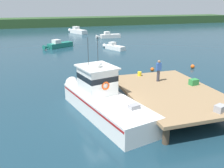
{
  "coord_description": "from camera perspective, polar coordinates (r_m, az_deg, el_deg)",
  "views": [
    {
      "loc": [
        -3.74,
        -13.91,
        6.97
      ],
      "look_at": [
        1.2,
        1.95,
        1.4
      ],
      "focal_mm": 39.73,
      "sensor_mm": 36.0,
      "label": 1
    }
  ],
  "objects": [
    {
      "name": "moored_boat_far_left",
      "position": [
        58.2,
        -7.99,
        11.99
      ],
      "size": [
        3.6,
        5.84,
        1.5
      ],
      "color": "white",
      "rests_on": "ground"
    },
    {
      "name": "moored_boat_near_channel",
      "position": [
        40.22,
        -12.24,
        8.79
      ],
      "size": [
        4.91,
        3.53,
        1.3
      ],
      "color": "#196B5B",
      "rests_on": "ground"
    },
    {
      "name": "crate_stack_mid_dock",
      "position": [
        14.83,
        23.61,
        -5.19
      ],
      "size": [
        0.71,
        0.62,
        0.39
      ],
      "primitive_type": "cube",
      "rotation": [
        0.0,
        0.0,
        0.35
      ],
      "color": "#9E9EA3",
      "rests_on": "dock"
    },
    {
      "name": "dock",
      "position": [
        17.35,
        13.39,
        -1.85
      ],
      "size": [
        6.0,
        9.0,
        1.2
      ],
      "color": "#4C3D2D",
      "rests_on": "ground"
    },
    {
      "name": "moored_boat_mid_harbor",
      "position": [
        50.1,
        -0.78,
        11.04
      ],
      "size": [
        5.02,
        1.47,
        1.27
      ],
      "color": "silver",
      "rests_on": "ground"
    },
    {
      "name": "mooring_buoy_inshore",
      "position": [
        26.27,
        9.24,
        3.35
      ],
      "size": [
        0.39,
        0.39,
        0.39
      ],
      "primitive_type": "sphere",
      "color": "#EA5B19",
      "rests_on": "ground"
    },
    {
      "name": "moored_boat_outer_mooring",
      "position": [
        37.98,
        0.4,
        8.53
      ],
      "size": [
        2.58,
        4.18,
        1.08
      ],
      "color": "white",
      "rests_on": "ground"
    },
    {
      "name": "crate_stack_near_edge",
      "position": [
        18.85,
        18.28,
        0.43
      ],
      "size": [
        0.65,
        0.51,
        0.42
      ],
      "primitive_type": "cube",
      "rotation": [
        0.0,
        0.0,
        0.13
      ],
      "color": "#2D8442",
      "rests_on": "dock"
    },
    {
      "name": "bait_bucket",
      "position": [
        20.24,
        6.35,
        2.36
      ],
      "size": [
        0.32,
        0.32,
        0.34
      ],
      "primitive_type": "cylinder",
      "color": "yellow",
      "rests_on": "dock"
    },
    {
      "name": "deckhand_by_the_boat",
      "position": [
        18.88,
        10.66,
        3.13
      ],
      "size": [
        0.36,
        0.22,
        1.63
      ],
      "color": "#383842",
      "rests_on": "dock"
    },
    {
      "name": "ground_plane",
      "position": [
        16.0,
        -2.05,
        -7.3
      ],
      "size": [
        200.0,
        200.0,
        0.0
      ],
      "primitive_type": "plane",
      "color": "#193847"
    },
    {
      "name": "mooring_buoy_spare_mooring",
      "position": [
        28.41,
        18.06,
        3.86
      ],
      "size": [
        0.44,
        0.44,
        0.44
      ],
      "primitive_type": "sphere",
      "color": "#EA5B19",
      "rests_on": "ground"
    },
    {
      "name": "far_shoreline",
      "position": [
        76.22,
        -14.86,
        13.6
      ],
      "size": [
        120.0,
        8.0,
        2.4
      ],
      "primitive_type": "cube",
      "color": "#284723",
      "rests_on": "ground"
    },
    {
      "name": "main_fishing_boat",
      "position": [
        16.05,
        -2.32,
        -3.29
      ],
      "size": [
        4.35,
        9.95,
        4.8
      ],
      "color": "white",
      "rests_on": "ground"
    }
  ]
}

